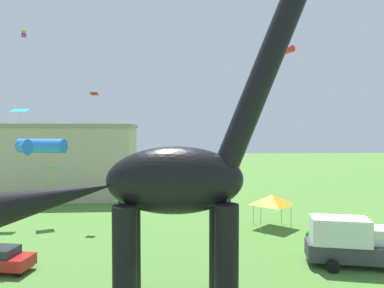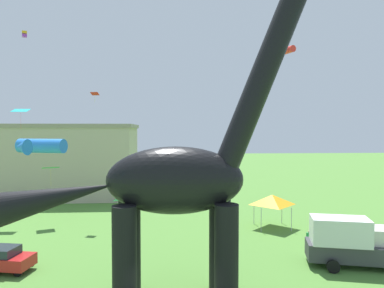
{
  "view_description": "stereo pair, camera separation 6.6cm",
  "coord_description": "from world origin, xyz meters",
  "views": [
    {
      "loc": [
        -0.2,
        -16.08,
        8.9
      ],
      "look_at": [
        1.18,
        4.53,
        8.1
      ],
      "focal_mm": 33.92,
      "sensor_mm": 36.0,
      "label": 1
    },
    {
      "loc": [
        -0.13,
        -16.08,
        8.9
      ],
      "look_at": [
        1.18,
        4.53,
        8.1
      ],
      "focal_mm": 33.92,
      "sensor_mm": 36.0,
      "label": 2
    }
  ],
  "objects": [
    {
      "name": "kite_far_right",
      "position": [
        11.98,
        21.9,
        17.3
      ],
      "size": [
        2.51,
        2.62,
        0.74
      ],
      "color": "red"
    },
    {
      "name": "kite_near_low",
      "position": [
        -5.95,
        0.33,
        8.19
      ],
      "size": [
        2.37,
        2.26,
        0.67
      ],
      "color": "#287AE5"
    },
    {
      "name": "kite_trailing",
      "position": [
        -11.31,
        18.83,
        5.33
      ],
      "size": [
        1.84,
        1.64,
        1.86
      ],
      "color": "green"
    },
    {
      "name": "background_building_block",
      "position": [
        -16.85,
        33.75,
        4.84
      ],
      "size": [
        24.3,
        11.2,
        9.66
      ],
      "color": "#B7A893",
      "rests_on": "ground_plane"
    },
    {
      "name": "kite_high_left",
      "position": [
        -12.33,
        15.75,
        17.02
      ],
      "size": [
        0.48,
        0.48,
        0.51
      ],
      "color": "orange"
    },
    {
      "name": "person_watching_child",
      "position": [
        10.66,
        11.03,
        0.68
      ],
      "size": [
        0.42,
        0.19,
        1.13
      ],
      "rotation": [
        0.0,
        0.0,
        2.86
      ],
      "color": "#2D3347",
      "rests_on": "ground_plane"
    },
    {
      "name": "dinosaur_sculpture",
      "position": [
        0.11,
        2.68,
        6.29
      ],
      "size": [
        16.63,
        3.52,
        17.39
      ],
      "rotation": [
        0.0,
        0.0,
        0.22
      ],
      "color": "black",
      "rests_on": "ground_plane"
    },
    {
      "name": "parked_box_truck",
      "position": [
        11.63,
        6.57,
        1.65
      ],
      "size": [
        5.94,
        3.4,
        3.2
      ],
      "rotation": [
        0.0,
        0.0,
        -0.25
      ],
      "color": "#38383D",
      "rests_on": "ground_plane"
    },
    {
      "name": "kite_high_right",
      "position": [
        -7.45,
        20.47,
        12.49
      ],
      "size": [
        0.9,
        0.71,
        1.05
      ],
      "color": "red"
    },
    {
      "name": "kite_apex",
      "position": [
        -2.4,
        3.58,
        5.12
      ],
      "size": [
        1.66,
        1.4,
        1.8
      ],
      "color": "#19B2B7"
    },
    {
      "name": "festival_canopy_tent",
      "position": [
        9.25,
        16.21,
        2.54
      ],
      "size": [
        3.15,
        3.15,
        3.0
      ],
      "color": "#B2B2B7",
      "rests_on": "ground_plane"
    },
    {
      "name": "kite_mid_left",
      "position": [
        -14.89,
        21.13,
        10.85
      ],
      "size": [
        1.62,
        1.19,
        2.02
      ],
      "color": "#19B2B7"
    }
  ]
}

